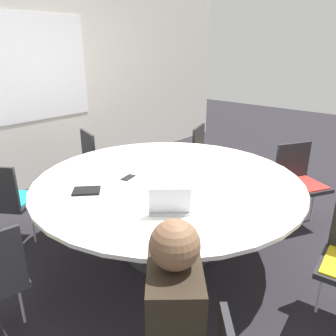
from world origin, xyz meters
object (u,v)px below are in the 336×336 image
Objects in this scene: spiral_notebook at (87,191)px; chair_4 at (99,158)px; chair_5 at (6,197)px; coffee_cup at (181,184)px; chair_3 at (208,153)px; handbag at (256,186)px; chair_2 at (299,178)px; person_0 at (171,325)px; laptop at (169,205)px; cell_phone at (128,177)px.

chair_4 is at bearing 49.40° from spiral_notebook.
coffee_cup is (0.81, -1.42, 0.27)m from chair_5.
handbag is (0.25, -0.59, -0.37)m from chair_3.
coffee_cup is at bearing 11.92° from chair_2.
chair_4 is at bearing 74.77° from coffee_cup.
chair_5 is (-1.27, -0.26, 0.00)m from chair_4.
person_0 reaches higher than chair_2.
laptop reaches higher than cell_phone.
chair_4 is 2.05m from laptop.
chair_4 is at bearing 16.38° from person_0.
person_0 is (-2.56, -1.58, 0.19)m from chair_3.
coffee_cup is 0.64× the size of cell_phone.
chair_2 is 2.92m from chair_5.
cell_phone is at bearing -2.20° from chair_2.
chair_2 and chair_4 have the same top height.
chair_3 is 8.82× the size of coffee_cup.
person_0 is at bearing -125.96° from cell_phone.
handbag is at bearing -8.82° from spiral_notebook.
laptop is (-1.79, 0.26, 0.28)m from chair_2.
chair_5 is 1.66m from coffee_cup.
person_0 is (-0.26, -2.23, 0.19)m from chair_5.
chair_5 is at bearing 107.49° from spiral_notebook.
laptop is at bearing -75.68° from spiral_notebook.
person_0 reaches higher than chair_3.
chair_4 reaches higher than spiral_notebook.
laptop is at bearing 8.56° from chair_3.
chair_2 reaches higher than spiral_notebook.
chair_4 is 2.39× the size of handbag.
person_0 is 0.96m from laptop.
spiral_notebook is (0.28, -0.89, 0.23)m from chair_5.
chair_4 is 3.35× the size of spiral_notebook.
spiral_notebook is 0.75m from coffee_cup.
handbag is (2.28, -0.35, -0.61)m from spiral_notebook.
handbag is (2.82, 0.99, -0.57)m from person_0.
chair_3 is (0.05, 1.21, 0.00)m from chair_2.
cell_phone is at bearing 11.86° from person_0.
cell_phone is at bearing -9.20° from chair_3.
spiral_notebook is at bearing -27.85° from laptop.
chair_2 reaches higher than handbag.
person_0 is (-2.51, -0.37, 0.19)m from chair_2.
chair_2 is at bearing 68.84° from chair_3.
laptop is at bearing -152.52° from coffee_cup.
chair_2 is 2.55m from person_0.
chair_3 is 1.71m from coffee_cup.
chair_3 is at bearing 113.03° from handbag.
person_0 is at bearing 37.26° from chair_2.
person_0 is at bearing 89.09° from laptop.
coffee_cup is (-0.46, -1.68, 0.27)m from chair_4.
laptop is 0.72m from cell_phone.
spiral_notebook is (-1.97, 0.97, 0.23)m from chair_2.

